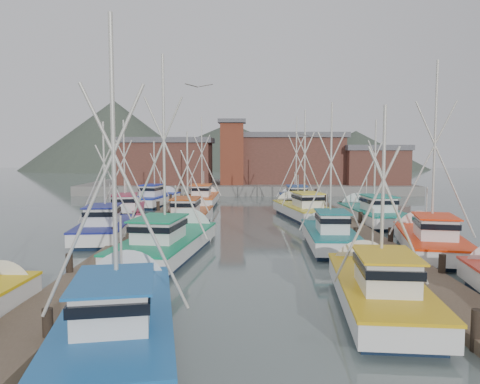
{
  "coord_description": "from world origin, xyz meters",
  "views": [
    {
      "loc": [
        -0.51,
        -28.7,
        5.59
      ],
      "look_at": [
        -0.76,
        5.49,
        2.6
      ],
      "focal_mm": 35.0,
      "sensor_mm": 36.0,
      "label": 1
    }
  ],
  "objects_px": {
    "boat_4": "(170,242)",
    "boat_0": "(120,315)",
    "boat_1": "(376,288)",
    "lookout_tower": "(232,151)",
    "boat_8": "(189,217)",
    "boat_12": "(203,199)"
  },
  "relations": [
    {
      "from": "boat_0",
      "to": "boat_12",
      "type": "bearing_deg",
      "value": 80.49
    },
    {
      "from": "boat_1",
      "to": "boat_8",
      "type": "relative_size",
      "value": 1.0
    },
    {
      "from": "boat_8",
      "to": "boat_0",
      "type": "bearing_deg",
      "value": -86.65
    },
    {
      "from": "boat_1",
      "to": "lookout_tower",
      "type": "bearing_deg",
      "value": 103.1
    },
    {
      "from": "boat_8",
      "to": "boat_12",
      "type": "bearing_deg",
      "value": 93.05
    },
    {
      "from": "lookout_tower",
      "to": "boat_8",
      "type": "bearing_deg",
      "value": -95.42
    },
    {
      "from": "boat_1",
      "to": "boat_8",
      "type": "height_order",
      "value": "boat_1"
    },
    {
      "from": "boat_4",
      "to": "boat_12",
      "type": "xyz_separation_m",
      "value": [
        -0.2,
        23.08,
        -0.01
      ]
    },
    {
      "from": "lookout_tower",
      "to": "boat_0",
      "type": "height_order",
      "value": "lookout_tower"
    },
    {
      "from": "boat_1",
      "to": "boat_4",
      "type": "xyz_separation_m",
      "value": [
        -8.8,
        8.53,
        0.01
      ]
    },
    {
      "from": "boat_12",
      "to": "boat_0",
      "type": "bearing_deg",
      "value": -87.96
    },
    {
      "from": "boat_0",
      "to": "lookout_tower",
      "type": "bearing_deg",
      "value": 77.04
    },
    {
      "from": "lookout_tower",
      "to": "boat_12",
      "type": "height_order",
      "value": "lookout_tower"
    },
    {
      "from": "boat_0",
      "to": "boat_1",
      "type": "xyz_separation_m",
      "value": [
        8.51,
        2.91,
        -0.01
      ]
    },
    {
      "from": "boat_0",
      "to": "boat_4",
      "type": "height_order",
      "value": "boat_4"
    },
    {
      "from": "boat_0",
      "to": "boat_1",
      "type": "distance_m",
      "value": 8.99
    },
    {
      "from": "boat_4",
      "to": "boat_8",
      "type": "height_order",
      "value": "boat_4"
    },
    {
      "from": "lookout_tower",
      "to": "boat_4",
      "type": "height_order",
      "value": "boat_4"
    },
    {
      "from": "boat_0",
      "to": "boat_12",
      "type": "relative_size",
      "value": 1.03
    },
    {
      "from": "boat_1",
      "to": "boat_4",
      "type": "bearing_deg",
      "value": 141.04
    },
    {
      "from": "boat_4",
      "to": "boat_0",
      "type": "bearing_deg",
      "value": -80.24
    },
    {
      "from": "lookout_tower",
      "to": "boat_8",
      "type": "xyz_separation_m",
      "value": [
        -2.56,
        -26.97,
        -4.87
      ]
    }
  ]
}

